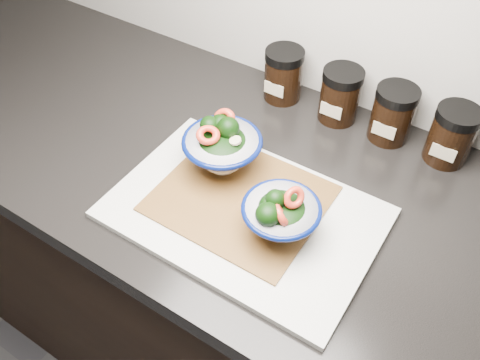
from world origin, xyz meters
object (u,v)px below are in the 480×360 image
Objects in this scene: cutting_board at (244,213)px; spice_jar_c at (393,114)px; spice_jar_b at (340,95)px; spice_jar_d at (452,135)px; bowl_left at (222,146)px; bowl_right at (280,215)px; spice_jar_a at (283,75)px.

spice_jar_c is (0.13, 0.33, 0.05)m from cutting_board.
spice_jar_d is (0.22, 0.00, 0.00)m from spice_jar_b.
spice_jar_b is (0.11, 0.26, -0.01)m from bowl_left.
bowl_right is 1.14× the size of spice_jar_d.
spice_jar_b is at bearing 86.54° from cutting_board.
spice_jar_a is at bearing 180.00° from spice_jar_b.
cutting_board is 0.35m from spice_jar_a.
bowl_left is 0.26m from spice_jar_a.
spice_jar_d is at bearing 0.00° from spice_jar_a.
spice_jar_a is at bearing 108.64° from cutting_board.
spice_jar_a is (-0.11, 0.33, 0.05)m from cutting_board.
spice_jar_c is (0.22, 0.26, -0.01)m from bowl_left.
bowl_left is 1.28× the size of spice_jar_d.
bowl_left is at bearing -142.32° from spice_jar_d.
spice_jar_a reaches higher than cutting_board.
cutting_board is at bearing -111.67° from spice_jar_c.
spice_jar_d is (0.11, 0.00, 0.00)m from spice_jar_c.
bowl_right is 0.38m from spice_jar_d.
spice_jar_a is 1.00× the size of spice_jar_b.
bowl_right reaches higher than spice_jar_c.
spice_jar_b is 0.11m from spice_jar_c.
bowl_left is 0.18m from bowl_right.
cutting_board is 0.33m from spice_jar_b.
bowl_left is 0.34m from spice_jar_c.
cutting_board is 3.98× the size of spice_jar_d.
spice_jar_c is at bearing 68.33° from cutting_board.
spice_jar_c is at bearing 180.00° from spice_jar_d.
spice_jar_c is (0.24, 0.00, 0.00)m from spice_jar_a.
bowl_left reaches higher than spice_jar_b.
spice_jar_a is at bearing 180.00° from spice_jar_d.
spice_jar_d is at bearing 53.33° from cutting_board.
spice_jar_c is 1.00× the size of spice_jar_d.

